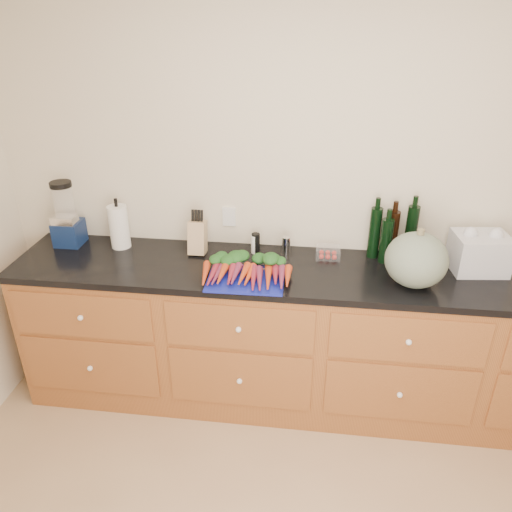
# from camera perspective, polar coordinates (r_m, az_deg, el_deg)

# --- Properties ---
(wall_back) EXTENTS (4.10, 0.05, 2.60)m
(wall_back) POSITION_cam_1_polar(r_m,az_deg,el_deg) (3.01, 8.31, 7.31)
(wall_back) COLOR beige
(wall_back) RESTS_ON ground
(cabinets) EXTENTS (3.60, 0.64, 0.90)m
(cabinets) POSITION_cam_1_polar(r_m,az_deg,el_deg) (3.12, 7.30, -9.62)
(cabinets) COLOR brown
(cabinets) RESTS_ON ground
(countertop) EXTENTS (3.64, 0.62, 0.04)m
(countertop) POSITION_cam_1_polar(r_m,az_deg,el_deg) (2.87, 7.84, -2.02)
(countertop) COLOR black
(countertop) RESTS_ON cabinets
(cutting_board) EXTENTS (0.43, 0.33, 0.01)m
(cutting_board) POSITION_cam_1_polar(r_m,az_deg,el_deg) (2.74, -1.15, -2.64)
(cutting_board) COLOR #121C95
(cutting_board) RESTS_ON countertop
(carrots) EXTENTS (0.49, 0.34, 0.07)m
(carrots) POSITION_cam_1_polar(r_m,az_deg,el_deg) (2.76, -1.05, -1.67)
(carrots) COLOR #C73D17
(carrots) RESTS_ON cutting_board
(squash) EXTENTS (0.33, 0.33, 0.30)m
(squash) POSITION_cam_1_polar(r_m,az_deg,el_deg) (2.76, 17.85, -0.43)
(squash) COLOR #586857
(squash) RESTS_ON countertop
(blender_appliance) EXTENTS (0.16, 0.16, 0.41)m
(blender_appliance) POSITION_cam_1_polar(r_m,az_deg,el_deg) (3.29, -20.85, 4.13)
(blender_appliance) COLOR #10214B
(blender_appliance) RESTS_ON countertop
(paper_towel) EXTENTS (0.12, 0.12, 0.27)m
(paper_towel) POSITION_cam_1_polar(r_m,az_deg,el_deg) (3.17, -15.38, 3.24)
(paper_towel) COLOR white
(paper_towel) RESTS_ON countertop
(knife_block) EXTENTS (0.10, 0.10, 0.20)m
(knife_block) POSITION_cam_1_polar(r_m,az_deg,el_deg) (3.02, -6.69, 2.13)
(knife_block) COLOR tan
(knife_block) RESTS_ON countertop
(grinder_salt) EXTENTS (0.05, 0.05, 0.12)m
(grinder_salt) POSITION_cam_1_polar(r_m,az_deg,el_deg) (3.01, -0.08, 1.38)
(grinder_salt) COLOR white
(grinder_salt) RESTS_ON countertop
(grinder_pepper) EXTENTS (0.05, 0.05, 0.13)m
(grinder_pepper) POSITION_cam_1_polar(r_m,az_deg,el_deg) (3.01, -0.03, 1.47)
(grinder_pepper) COLOR black
(grinder_pepper) RESTS_ON countertop
(canister_chrome) EXTENTS (0.05, 0.05, 0.11)m
(canister_chrome) POSITION_cam_1_polar(r_m,az_deg,el_deg) (3.00, 3.47, 1.18)
(canister_chrome) COLOR silver
(canister_chrome) RESTS_ON countertop
(tomato_box) EXTENTS (0.14, 0.11, 0.07)m
(tomato_box) POSITION_cam_1_polar(r_m,az_deg,el_deg) (3.00, 8.23, 0.41)
(tomato_box) COLOR white
(tomato_box) RESTS_ON countertop
(bottles) EXTENTS (0.27, 0.14, 0.33)m
(bottles) POSITION_cam_1_polar(r_m,az_deg,el_deg) (3.02, 15.20, 2.33)
(bottles) COLOR black
(bottles) RESTS_ON countertop
(grocery_bag) EXTENTS (0.32, 0.27, 0.21)m
(grocery_bag) POSITION_cam_1_polar(r_m,az_deg,el_deg) (3.06, 24.16, 0.33)
(grocery_bag) COLOR white
(grocery_bag) RESTS_ON countertop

